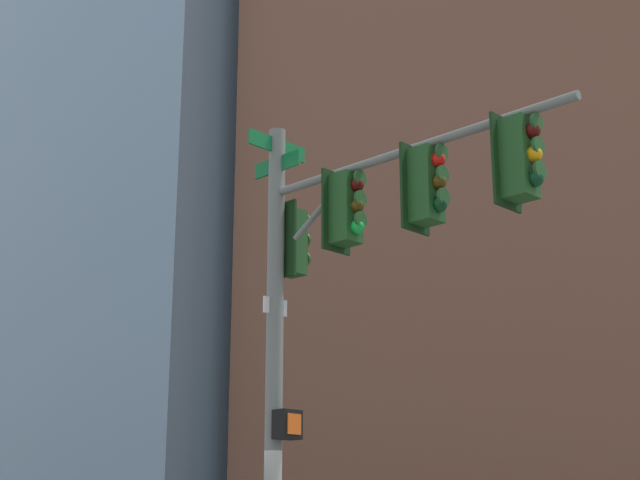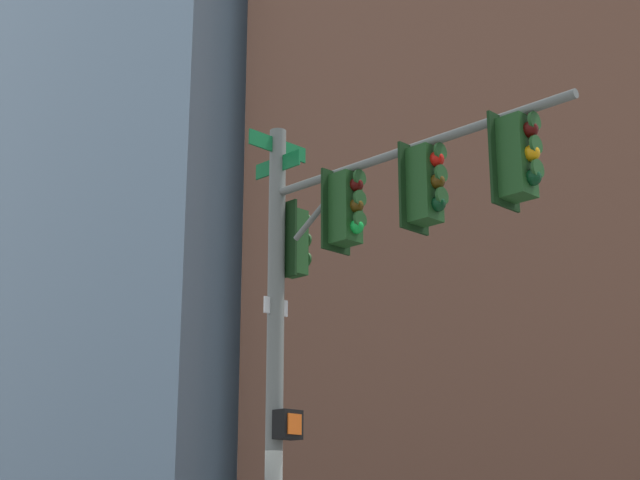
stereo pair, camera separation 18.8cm
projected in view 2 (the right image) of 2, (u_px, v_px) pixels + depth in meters
name	position (u px, v px, depth m)	size (l,w,h in m)	color
signal_pole_assembly	(343.00, 266.00, 13.31)	(5.50, 1.20, 7.27)	slate
building_brick_nearside	(603.00, 79.00, 41.21)	(25.29, 18.33, 39.07)	brown
building_brick_midblock	(201.00, 195.00, 67.51)	(21.00, 15.95, 46.53)	#845B47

